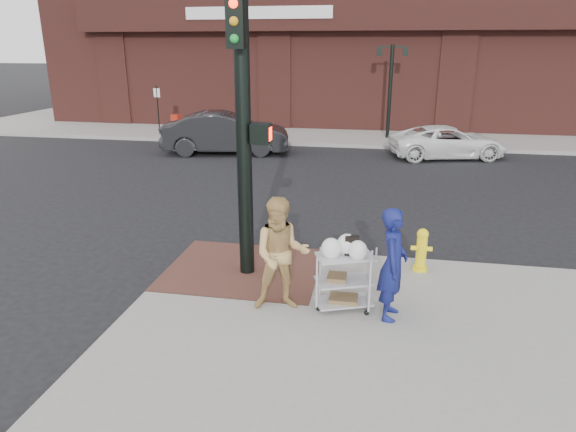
% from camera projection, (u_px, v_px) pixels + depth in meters
% --- Properties ---
extents(ground, '(220.00, 220.00, 0.00)m').
position_uv_depth(ground, '(264.00, 301.00, 8.65)').
color(ground, black).
rests_on(ground, ground).
extents(sidewalk_far, '(65.00, 36.00, 0.15)m').
position_uv_depth(sidewalk_far, '(538.00, 105.00, 36.31)').
color(sidewalk_far, gray).
rests_on(sidewalk_far, ground).
extents(brick_curb_ramp, '(2.80, 2.40, 0.01)m').
position_uv_depth(brick_curb_ramp, '(244.00, 269.00, 9.55)').
color(brick_curb_ramp, brown).
rests_on(brick_curb_ramp, sidewalk_near).
extents(lamp_post, '(1.32, 0.22, 4.00)m').
position_uv_depth(lamp_post, '(391.00, 81.00, 22.40)').
color(lamp_post, black).
rests_on(lamp_post, sidewalk_far).
extents(parking_sign, '(0.05, 0.05, 2.20)m').
position_uv_depth(parking_sign, '(158.00, 110.00, 23.72)').
color(parking_sign, black).
rests_on(parking_sign, sidewalk_far).
extents(traffic_signal_pole, '(0.61, 0.51, 5.00)m').
position_uv_depth(traffic_signal_pole, '(244.00, 126.00, 8.56)').
color(traffic_signal_pole, black).
rests_on(traffic_signal_pole, sidewalk_near).
extents(woman_blue, '(0.49, 0.68, 1.74)m').
position_uv_depth(woman_blue, '(393.00, 264.00, 7.61)').
color(woman_blue, navy).
rests_on(woman_blue, sidewalk_near).
extents(pedestrian_tan, '(1.00, 0.85, 1.81)m').
position_uv_depth(pedestrian_tan, '(281.00, 254.00, 7.87)').
color(pedestrian_tan, tan).
rests_on(pedestrian_tan, sidewalk_near).
extents(sedan_dark, '(5.18, 2.59, 1.63)m').
position_uv_depth(sedan_dark, '(226.00, 133.00, 20.27)').
color(sedan_dark, black).
rests_on(sedan_dark, ground).
extents(minivan_white, '(4.73, 3.01, 1.21)m').
position_uv_depth(minivan_white, '(448.00, 142.00, 19.54)').
color(minivan_white, white).
rests_on(minivan_white, ground).
extents(utility_cart, '(0.98, 0.76, 1.20)m').
position_uv_depth(utility_cart, '(344.00, 276.00, 7.98)').
color(utility_cart, '#B1B2B7').
rests_on(utility_cart, sidewalk_near).
extents(fire_hydrant, '(0.38, 0.27, 0.81)m').
position_uv_depth(fire_hydrant, '(421.00, 249.00, 9.37)').
color(fire_hydrant, yellow).
rests_on(fire_hydrant, sidewalk_near).
extents(newsbox_red, '(0.47, 0.45, 0.93)m').
position_uv_depth(newsbox_red, '(177.00, 125.00, 23.79)').
color(newsbox_red, '#A02212').
rests_on(newsbox_red, sidewalk_far).
extents(newsbox_yellow, '(0.46, 0.43, 0.92)m').
position_uv_depth(newsbox_yellow, '(235.00, 126.00, 23.41)').
color(newsbox_yellow, yellow).
rests_on(newsbox_yellow, sidewalk_far).
extents(newsbox_blue, '(0.51, 0.49, 0.95)m').
position_uv_depth(newsbox_blue, '(198.00, 124.00, 23.86)').
color(newsbox_blue, '#1B22B1').
rests_on(newsbox_blue, sidewalk_far).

